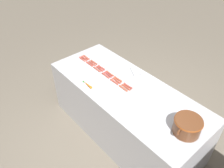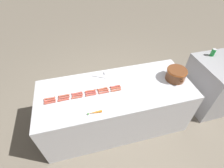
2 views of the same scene
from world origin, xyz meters
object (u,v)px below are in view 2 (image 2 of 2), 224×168
hot_dog_13 (63,100)px  hot_dog_9 (91,93)px  hot_dog_14 (77,97)px  hot_dog_15 (91,95)px  bean_pot (176,74)px  soda_can (213,52)px  hot_dog_7 (64,98)px  hot_dog_11 (116,88)px  serving_spoon (103,74)px  hot_dog_10 (103,90)px  hot_dog_6 (50,101)px  hot_dog_4 (102,89)px  hot_dog_0 (50,98)px  hot_dog_12 (50,103)px  hot_dog_1 (64,96)px  hot_dog_8 (78,95)px  hot_dog_5 (115,86)px  hot_dog_2 (77,93)px  carrot (95,112)px  hot_dog_17 (116,90)px  hot_dog_16 (104,92)px  hot_dog_3 (90,91)px  back_cabinet (213,85)px

hot_dog_13 → hot_dog_9: bearing=95.4°
hot_dog_14 → hot_dog_15: same height
bean_pot → soda_can: bearing=109.4°
hot_dog_7 → hot_dog_14: bearing=78.2°
hot_dog_11 → serving_spoon: 0.36m
hot_dog_10 → soda_can: bearing=98.2°
hot_dog_6 → hot_dog_15: bearing=86.5°
hot_dog_4 → hot_dog_11: (0.04, 0.19, 0.00)m
hot_dog_0 → hot_dog_12: bearing=2.3°
hot_dog_9 → hot_dog_13: (0.03, -0.37, 0.00)m
hot_dog_13 → hot_dog_1: bearing=174.0°
hot_dog_6 → hot_dog_8: 0.36m
hot_dog_5 → hot_dog_11: (0.04, 0.00, 0.00)m
hot_dog_2 → hot_dog_4: bearing=89.7°
hot_dog_1 → hot_dog_8: same height
hot_dog_1 → carrot: bearing=43.3°
hot_dog_12 → hot_dog_14: bearing=90.4°
bean_pot → hot_dog_17: bearing=-88.7°
hot_dog_7 → hot_dog_0: bearing=-100.8°
carrot → hot_dog_16: bearing=148.7°
hot_dog_2 → bean_pot: (0.06, 1.44, 0.09)m
hot_dog_8 → hot_dog_9: 0.18m
hot_dog_16 → hot_dog_17: size_ratio=1.00×
hot_dog_11 → hot_dog_14: 0.54m
hot_dog_12 → hot_dog_13: size_ratio=1.00×
hot_dog_4 → hot_dog_16: (0.07, 0.01, 0.00)m
hot_dog_6 → hot_dog_5: bearing=92.6°
serving_spoon → hot_dog_3: bearing=-38.5°
serving_spoon → carrot: size_ratio=1.39×
hot_dog_2 → serving_spoon: 0.52m
hot_dog_9 → hot_dog_14: (0.04, -0.19, 0.00)m
serving_spoon → hot_dog_6: bearing=-66.1°
hot_dog_2 → hot_dog_13: 0.20m
hot_dog_8 → soda_can: soda_can is taller
back_cabinet → hot_dog_12: 2.72m
hot_dog_4 → serving_spoon: (-0.31, 0.08, -0.00)m
hot_dog_12 → serving_spoon: size_ratio=0.61×
hot_dog_2 → hot_dog_1: bearing=-90.1°
hot_dog_8 → hot_dog_3: bearing=101.3°
hot_dog_5 → hot_dog_16: 0.19m
carrot → hot_dog_8: bearing=-152.9°
hot_dog_4 → hot_dog_13: same height
hot_dog_2 → hot_dog_12: bearing=-77.9°
hot_dog_16 → hot_dog_3: bearing=-112.7°
hot_dog_16 → carrot: (0.30, -0.18, 0.00)m
hot_dog_4 → hot_dog_12: (0.07, -0.70, 0.00)m
serving_spoon → bean_pot: bearing=70.4°
hot_dog_9 → hot_dog_15: 0.04m
hot_dog_0 → hot_dog_10: bearing=87.4°
hot_dog_2 → hot_dog_4: size_ratio=1.00×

